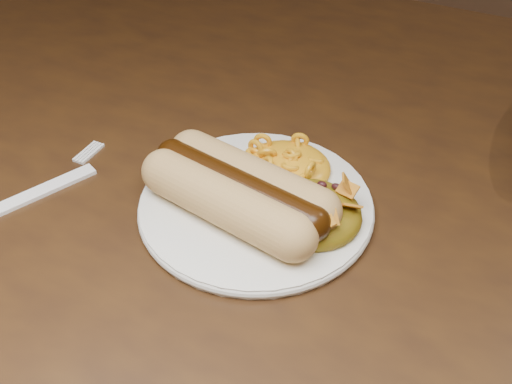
% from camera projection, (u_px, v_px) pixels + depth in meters
% --- Properties ---
extents(table, '(1.60, 0.90, 0.75)m').
position_uv_depth(table, '(297.00, 239.00, 0.64)').
color(table, '#3A220E').
rests_on(table, floor).
extents(plate, '(0.24, 0.24, 0.01)m').
position_uv_depth(plate, '(256.00, 205.00, 0.54)').
color(plate, white).
rests_on(plate, table).
extents(hotdog, '(0.15, 0.10, 0.04)m').
position_uv_depth(hotdog, '(238.00, 190.00, 0.51)').
color(hotdog, '#E3A066').
rests_on(hotdog, plate).
extents(mac_and_cheese, '(0.10, 0.09, 0.03)m').
position_uv_depth(mac_and_cheese, '(288.00, 156.00, 0.56)').
color(mac_and_cheese, gold).
rests_on(mac_and_cheese, plate).
extents(sour_cream, '(0.07, 0.07, 0.03)m').
position_uv_depth(sour_cream, '(193.00, 156.00, 0.56)').
color(sour_cream, white).
rests_on(sour_cream, plate).
extents(taco_salad, '(0.09, 0.08, 0.04)m').
position_uv_depth(taco_salad, '(311.00, 206.00, 0.51)').
color(taco_salad, '#A43B0B').
rests_on(taco_salad, plate).
extents(fork, '(0.07, 0.13, 0.00)m').
position_uv_depth(fork, '(45.00, 190.00, 0.56)').
color(fork, white).
rests_on(fork, table).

